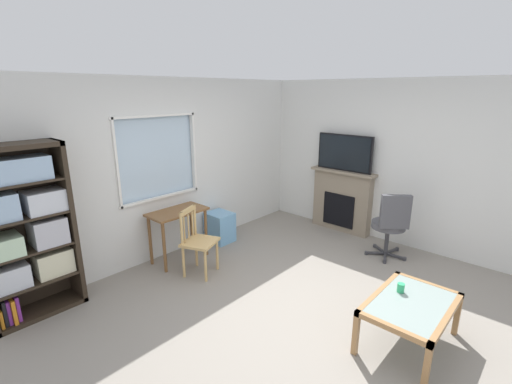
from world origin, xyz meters
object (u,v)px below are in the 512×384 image
(bookshelf, at_px, (24,229))
(plastic_drawer_unit, at_px, (220,227))
(fireplace, at_px, (342,200))
(tv, at_px, (344,153))
(desk_under_window, at_px, (178,220))
(wooden_chair, at_px, (198,241))
(coffee_table, at_px, (411,308))
(office_chair, at_px, (391,222))
(sippy_cup, at_px, (401,288))

(bookshelf, relative_size, plastic_drawer_unit, 3.89)
(fireplace, relative_size, tv, 1.17)
(desk_under_window, height_order, wooden_chair, wooden_chair)
(wooden_chair, relative_size, coffee_table, 0.91)
(wooden_chair, relative_size, fireplace, 0.80)
(plastic_drawer_unit, bearing_deg, coffee_table, -97.77)
(plastic_drawer_unit, xyz_separation_m, coffee_table, (-0.43, -3.15, 0.15))
(office_chair, relative_size, coffee_table, 1.02)
(plastic_drawer_unit, xyz_separation_m, office_chair, (1.24, -2.27, 0.31))
(fireplace, bearing_deg, office_chair, -115.98)
(bookshelf, distance_m, desk_under_window, 1.86)
(bookshelf, relative_size, tv, 1.93)
(desk_under_window, xyz_separation_m, wooden_chair, (-0.07, -0.52, -0.14))
(fireplace, bearing_deg, wooden_chair, 166.58)
(desk_under_window, height_order, office_chair, office_chair)
(desk_under_window, xyz_separation_m, tv, (2.57, -1.15, 0.77))
(plastic_drawer_unit, relative_size, fireplace, 0.42)
(plastic_drawer_unit, height_order, tv, tv)
(tv, distance_m, office_chair, 1.44)
(wooden_chair, relative_size, tv, 0.93)
(tv, height_order, office_chair, tv)
(tv, xyz_separation_m, coffee_table, (-2.17, -1.95, -0.98))
(wooden_chair, xyz_separation_m, plastic_drawer_unit, (0.90, 0.57, -0.22))
(bookshelf, bearing_deg, tv, -16.01)
(desk_under_window, relative_size, fireplace, 0.72)
(desk_under_window, relative_size, wooden_chair, 0.91)
(tv, bearing_deg, wooden_chair, 166.49)
(desk_under_window, xyz_separation_m, sippy_cup, (0.50, -2.95, -0.10))
(wooden_chair, height_order, sippy_cup, wooden_chair)
(bookshelf, height_order, coffee_table, bookshelf)
(fireplace, relative_size, office_chair, 1.13)
(bookshelf, distance_m, wooden_chair, 1.93)
(plastic_drawer_unit, relative_size, sippy_cup, 5.34)
(bookshelf, xyz_separation_m, wooden_chair, (1.75, -0.62, -0.52))
(coffee_table, bearing_deg, plastic_drawer_unit, 82.23)
(coffee_table, height_order, sippy_cup, sippy_cup)
(fireplace, bearing_deg, desk_under_window, 156.03)
(bookshelf, bearing_deg, coffee_table, -55.34)
(tv, distance_m, coffee_table, 3.07)
(coffee_table, bearing_deg, sippy_cup, 54.61)
(bookshelf, distance_m, fireplace, 4.60)
(bookshelf, relative_size, fireplace, 1.65)
(bookshelf, relative_size, coffee_table, 1.90)
(desk_under_window, bearing_deg, wooden_chair, -97.65)
(office_chair, xyz_separation_m, sippy_cup, (-1.56, -0.73, -0.05))
(desk_under_window, relative_size, sippy_cup, 9.06)
(tv, relative_size, coffee_table, 0.98)
(office_chair, bearing_deg, bookshelf, 149.06)
(office_chair, distance_m, coffee_table, 1.89)
(plastic_drawer_unit, xyz_separation_m, sippy_cup, (-0.33, -3.00, 0.26))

